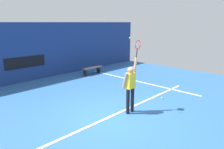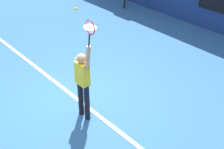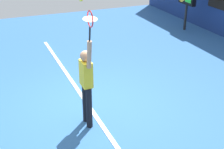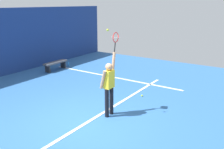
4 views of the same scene
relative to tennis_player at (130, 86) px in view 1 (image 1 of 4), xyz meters
name	(u,v)px [view 1 (image 1 of 4)]	position (x,y,z in m)	size (l,w,h in m)	color
ground_plane	(111,116)	(-0.70, 0.28, -1.01)	(18.00, 18.00, 0.00)	#2D609E
back_wall	(24,53)	(-0.70, 6.82, 0.58)	(18.00, 0.20, 3.19)	navy
sponsor_banner_center	(26,62)	(-0.70, 6.70, 0.07)	(2.20, 0.03, 0.60)	black
court_baseline	(112,116)	(-0.70, 0.25, -1.01)	(10.00, 0.10, 0.01)	white
court_sideline	(138,81)	(3.53, 2.28, -1.01)	(0.10, 7.00, 0.01)	white
tennis_player	(130,86)	(0.00, 0.00, 0.00)	(0.58, 0.31, 1.99)	black
tennis_racket	(138,46)	(0.35, 0.00, 1.38)	(0.36, 0.27, 0.62)	black
tennis_ball	(130,38)	(-0.09, -0.02, 1.67)	(0.07, 0.07, 0.07)	#CCE033
court_bench	(92,69)	(2.93, 5.43, -0.67)	(1.40, 0.36, 0.45)	#4C4C51
water_bottle	(103,70)	(3.90, 5.43, -0.89)	(0.07, 0.07, 0.24)	#338CD8
spare_ball	(162,98)	(2.04, -0.11, -0.98)	(0.07, 0.07, 0.07)	#CCE033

